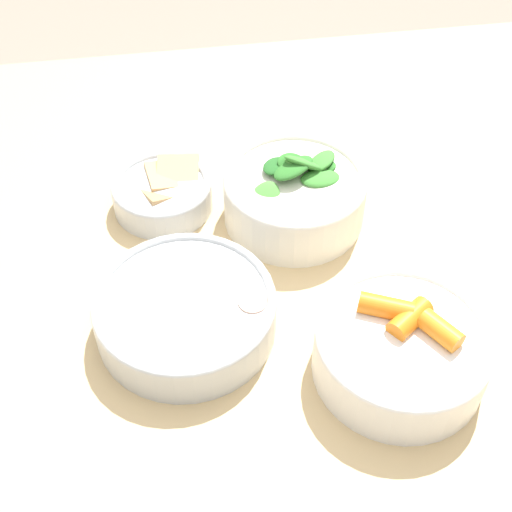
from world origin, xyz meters
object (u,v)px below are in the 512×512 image
bowl_beans_hotdog (186,313)px  bowl_cookies (163,192)px  bowl_greens (294,194)px  bowl_carrots (401,350)px

bowl_beans_hotdog → bowl_cookies: bearing=-86.8°
bowl_greens → bowl_cookies: 0.17m
bowl_beans_hotdog → bowl_cookies: bowl_beans_hotdog is taller
bowl_carrots → bowl_greens: bowl_greens is taller
bowl_carrots → bowl_greens: (0.06, -0.24, 0.00)m
bowl_greens → bowl_cookies: size_ratio=1.39×
bowl_carrots → bowl_cookies: bearing=-52.3°
bowl_greens → bowl_beans_hotdog: bowl_greens is taller
bowl_beans_hotdog → bowl_greens: bearing=-133.9°
bowl_carrots → bowl_cookies: 0.36m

